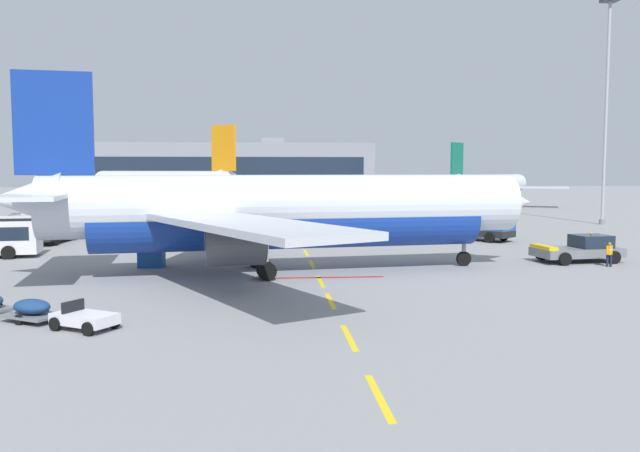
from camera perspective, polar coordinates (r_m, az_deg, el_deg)
ground at (r=62.69m, az=18.90°, el=-1.31°), size 400.00×400.00×0.00m
apron_paint_markings at (r=54.36m, az=-1.42°, el=-1.96°), size 8.00×93.77×0.01m
airliner_foreground at (r=41.37m, az=-3.31°, el=1.36°), size 34.79×34.29×12.20m
pushback_tug at (r=49.92m, az=21.75°, el=-1.89°), size 6.33×3.82×2.08m
airliner_mid_left at (r=125.51m, az=14.40°, el=3.44°), size 26.50×27.08×11.18m
airliner_far_center at (r=100.24m, az=-13.59°, el=3.37°), size 29.97×30.15×12.54m
catering_truck at (r=62.55m, az=13.23°, el=0.32°), size 6.33×6.91×3.14m
ground_power_truck at (r=62.97m, az=-22.43°, el=0.11°), size 3.12×7.18×3.14m
baggage_train at (r=30.82m, az=-23.80°, el=-6.70°), size 8.09×5.76×1.14m
ground_crew_worker at (r=48.12m, az=23.93°, el=-2.16°), size 0.60×0.48×1.65m
uld_cargo_container at (r=45.43m, az=-14.49°, el=-2.46°), size 1.65×1.61×1.60m
apron_light_mast_far at (r=85.77m, az=23.76°, el=11.14°), size 1.80×1.80×26.63m
terminal_satellite at (r=178.03m, az=-7.75°, el=4.94°), size 74.84×20.96×15.06m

